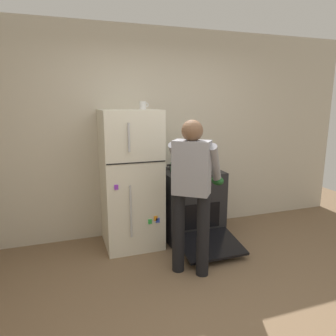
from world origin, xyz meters
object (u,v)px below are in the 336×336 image
refrigerator (131,179)px  stove_range (191,204)px  coffee_mug (143,105)px  person_cook (192,184)px  red_pot (181,167)px

refrigerator → stove_range: (0.80, -0.02, -0.40)m
refrigerator → coffee_mug: size_ratio=14.96×
person_cook → refrigerator: bearing=117.4°
coffee_mug → red_pot: bearing=-12.5°
refrigerator → stove_range: bearing=-1.3°
refrigerator → person_cook: size_ratio=1.05×
person_cook → red_pot: (0.19, 0.81, -0.00)m
stove_range → person_cook: 1.05m
person_cook → red_pot: person_cook is taller
red_pot → refrigerator: bearing=175.5°
person_cook → red_pot: size_ratio=4.43×
refrigerator → stove_range: size_ratio=1.39×
coffee_mug → person_cook: bearing=-73.9°
person_cook → red_pot: bearing=76.9°
refrigerator → coffee_mug: 0.91m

